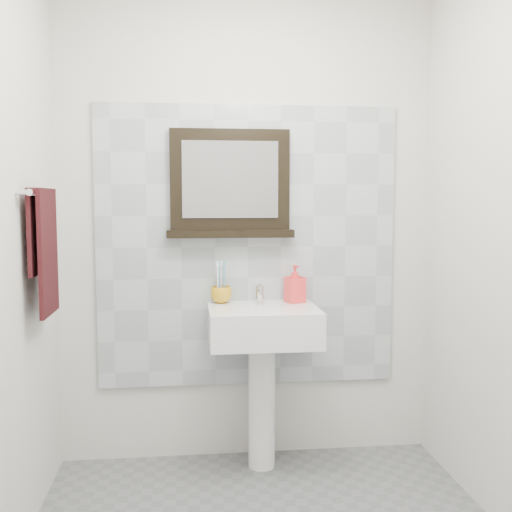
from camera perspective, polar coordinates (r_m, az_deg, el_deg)
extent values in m
cube|color=silver|center=(3.22, -0.81, 2.68)|extent=(2.00, 0.01, 2.50)
cube|color=silver|center=(1.06, 11.13, -2.85)|extent=(2.00, 0.01, 2.50)
cube|color=#A8B1B6|center=(3.21, -0.79, 0.89)|extent=(1.60, 0.02, 1.50)
cylinder|color=white|center=(3.22, 0.54, -13.86)|extent=(0.14, 0.14, 0.68)
cube|color=white|center=(3.05, 0.69, -6.57)|extent=(0.55, 0.44, 0.18)
cylinder|color=silver|center=(3.01, 0.74, -5.26)|extent=(0.32, 0.32, 0.02)
cylinder|color=#4C4C4F|center=(3.01, 0.74, -5.05)|extent=(0.04, 0.04, 0.00)
cylinder|color=silver|center=(3.17, 0.35, -3.63)|extent=(0.04, 0.04, 0.09)
cylinder|color=silver|center=(3.12, 0.45, -3.39)|extent=(0.02, 0.10, 0.02)
cube|color=silver|center=(3.18, 0.32, -2.70)|extent=(0.02, 0.07, 0.01)
imported|color=gold|center=(3.15, -3.34, -3.71)|extent=(0.14, 0.14, 0.09)
cylinder|color=white|center=(3.13, -3.66, -2.64)|extent=(0.01, 0.01, 0.19)
cube|color=white|center=(3.12, -3.67, -0.76)|extent=(0.01, 0.01, 0.03)
cylinder|color=teal|center=(3.14, -3.04, -2.62)|extent=(0.01, 0.01, 0.19)
cube|color=teal|center=(3.13, -3.05, -0.75)|extent=(0.01, 0.01, 0.03)
cylinder|color=white|center=(3.16, -3.36, -2.56)|extent=(0.01, 0.01, 0.19)
cube|color=white|center=(3.15, -3.37, -0.71)|extent=(0.01, 0.01, 0.03)
cylinder|color=teal|center=(3.16, -3.54, -2.58)|extent=(0.01, 0.01, 0.19)
cube|color=teal|center=(3.14, -3.55, -0.72)|extent=(0.01, 0.01, 0.03)
imported|color=#FF1E42|center=(3.17, 3.73, -2.64)|extent=(0.11, 0.12, 0.20)
cube|color=black|center=(3.17, -2.50, 7.27)|extent=(0.63, 0.06, 0.53)
cube|color=#99999E|center=(3.14, -2.46, 7.29)|extent=(0.50, 0.01, 0.40)
cube|color=black|center=(3.15, -2.44, 2.14)|extent=(0.67, 0.11, 0.04)
cylinder|color=silver|center=(2.75, -19.77, 5.68)|extent=(0.03, 0.40, 0.03)
cylinder|color=silver|center=(2.57, -21.40, 5.67)|extent=(0.05, 0.02, 0.02)
cylinder|color=silver|center=(2.94, -19.50, 5.65)|extent=(0.05, 0.02, 0.02)
cube|color=black|center=(2.75, -19.19, 0.07)|extent=(0.02, 0.30, 0.52)
cube|color=black|center=(2.76, -20.06, 1.92)|extent=(0.02, 0.30, 0.34)
cube|color=black|center=(2.75, -19.78, 5.78)|extent=(0.06, 0.30, 0.03)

